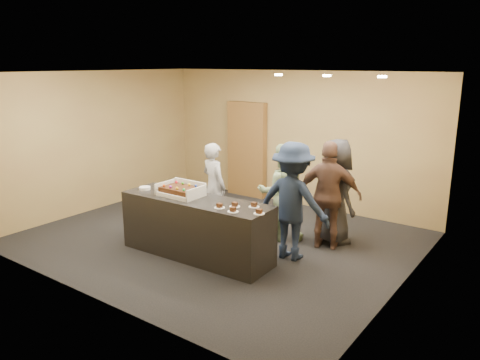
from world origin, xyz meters
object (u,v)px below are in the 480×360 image
at_px(plate_stack, 145,188).
at_px(sheet_cake, 180,189).
at_px(person_dark_suit, 336,191).
at_px(person_navy_man, 293,201).
at_px(person_sage_man, 281,192).
at_px(serving_counter, 196,227).
at_px(cake_box, 182,192).
at_px(person_brown_extra, 329,196).
at_px(storage_cabinet, 247,150).
at_px(person_server_grey, 214,186).

bearing_deg(plate_stack, sheet_cake, 7.05).
bearing_deg(person_dark_suit, person_navy_man, 113.25).
height_order(sheet_cake, person_sage_man, person_sage_man).
height_order(serving_counter, cake_box, cake_box).
xyz_separation_m(plate_stack, person_dark_suit, (2.41, 1.84, -0.07)).
distance_m(plate_stack, person_brown_extra, 2.89).
xyz_separation_m(sheet_cake, person_brown_extra, (1.75, 1.46, -0.15)).
distance_m(person_sage_man, person_brown_extra, 0.80).
xyz_separation_m(serving_counter, storage_cabinet, (-1.30, 3.16, 0.57)).
height_order(storage_cabinet, person_server_grey, storage_cabinet).
bearing_deg(person_server_grey, storage_cabinet, -54.54).
xyz_separation_m(cake_box, person_brown_extra, (1.75, 1.44, -0.09)).
bearing_deg(serving_counter, person_navy_man, 31.74).
xyz_separation_m(sheet_cake, person_sage_man, (0.96, 1.35, -0.20)).
height_order(person_sage_man, person_navy_man, person_navy_man).
height_order(cake_box, person_navy_man, person_navy_man).
bearing_deg(cake_box, person_server_grey, 103.49).
xyz_separation_m(sheet_cake, person_server_grey, (-0.26, 1.12, -0.24)).
xyz_separation_m(storage_cabinet, person_server_grey, (0.74, -2.04, -0.26)).
distance_m(serving_counter, person_server_grey, 1.29).
bearing_deg(person_brown_extra, cake_box, 20.70).
bearing_deg(sheet_cake, storage_cabinet, 107.54).
height_order(storage_cabinet, person_brown_extra, storage_cabinet).
bearing_deg(person_navy_man, person_server_grey, -14.01).
bearing_deg(plate_stack, serving_counter, 4.94).
height_order(person_sage_man, person_dark_suit, person_dark_suit).
relative_size(storage_cabinet, sheet_cake, 3.67).
bearing_deg(person_dark_suit, person_brown_extra, 131.41).
height_order(serving_counter, person_sage_man, person_sage_man).
height_order(plate_stack, person_brown_extra, person_brown_extra).
bearing_deg(serving_counter, cake_box, 173.43).
bearing_deg(person_brown_extra, person_navy_man, 50.12).
bearing_deg(person_navy_man, sheet_cake, 24.59).
bearing_deg(person_sage_man, storage_cabinet, -81.94).
distance_m(cake_box, person_brown_extra, 2.26).
relative_size(sheet_cake, person_dark_suit, 0.33).
distance_m(storage_cabinet, cake_box, 3.29).
relative_size(person_navy_man, person_brown_extra, 1.03).
xyz_separation_m(storage_cabinet, cake_box, (1.00, -3.14, -0.07)).
xyz_separation_m(person_server_grey, person_sage_man, (1.22, 0.23, 0.04)).
relative_size(cake_box, sheet_cake, 1.17).
xyz_separation_m(sheet_cake, person_navy_man, (1.49, 0.79, -0.12)).
xyz_separation_m(sheet_cake, plate_stack, (-0.69, -0.09, -0.08)).
xyz_separation_m(plate_stack, person_brown_extra, (2.43, 1.55, -0.07)).
relative_size(cake_box, person_dark_suit, 0.38).
relative_size(person_server_grey, person_brown_extra, 0.89).
bearing_deg(person_sage_man, cake_box, 14.99).
distance_m(person_server_grey, person_brown_extra, 2.04).
bearing_deg(person_brown_extra, serving_counter, 26.50).
xyz_separation_m(storage_cabinet, plate_stack, (0.31, -3.24, -0.10)).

